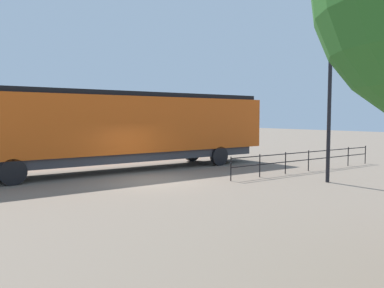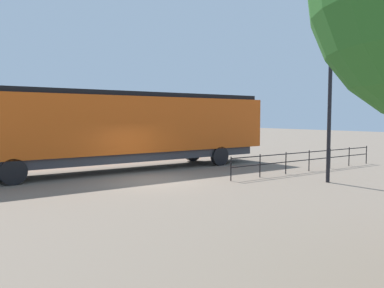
% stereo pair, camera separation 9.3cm
% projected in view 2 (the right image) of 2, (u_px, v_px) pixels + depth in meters
% --- Properties ---
extents(ground_plane, '(120.00, 120.00, 0.00)m').
position_uv_depth(ground_plane, '(151.00, 181.00, 17.05)').
color(ground_plane, '#756656').
extents(locomotive, '(2.99, 17.18, 4.07)m').
position_uv_depth(locomotive, '(130.00, 127.00, 20.40)').
color(locomotive, '#D15114').
rests_on(locomotive, ground_plane).
extents(lamp_post, '(0.52, 0.52, 5.90)m').
position_uv_depth(lamp_post, '(330.00, 84.00, 16.36)').
color(lamp_post, black).
rests_on(lamp_post, ground_plane).
extents(platform_fence, '(0.05, 10.74, 1.07)m').
position_uv_depth(platform_fence, '(309.00, 158.00, 20.04)').
color(platform_fence, black).
rests_on(platform_fence, ground_plane).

